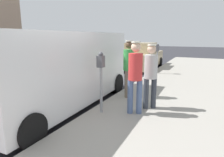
{
  "coord_description": "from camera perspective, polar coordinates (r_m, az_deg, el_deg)",
  "views": [
    {
      "loc": [
        3.65,
        -3.27,
        2.03
      ],
      "look_at": [
        1.65,
        0.89,
        1.05
      ],
      "focal_mm": 31.78,
      "sensor_mm": 36.0,
      "label": 1
    }
  ],
  "objects": [
    {
      "name": "sidewalk_slab",
      "position": [
        3.82,
        20.89,
        -19.71
      ],
      "size": [
        5.0,
        32.0,
        0.15
      ],
      "primitive_type": "cube",
      "color": "#9E998E",
      "rests_on": "ground"
    },
    {
      "name": "parked_van",
      "position": [
        5.89,
        -14.91,
        3.04
      ],
      "size": [
        2.24,
        5.25,
        2.15
      ],
      "color": "white",
      "rests_on": "ground"
    },
    {
      "name": "pedestrian_in_green",
      "position": [
        6.17,
        4.85,
        3.94
      ],
      "size": [
        0.34,
        0.36,
        1.77
      ],
      "color": "#726656",
      "rests_on": "sidewalk_slab"
    },
    {
      "name": "pedestrian_in_red",
      "position": [
        4.79,
        6.72,
        1.61
      ],
      "size": [
        0.35,
        0.34,
        1.77
      ],
      "color": "#4C608C",
      "rests_on": "sidewalk_slab"
    },
    {
      "name": "parking_meter_far",
      "position": [
        10.4,
        12.92,
        7.01
      ],
      "size": [
        0.14,
        0.18,
        1.52
      ],
      "color": "gray",
      "rests_on": "sidewalk_slab"
    },
    {
      "name": "parked_sedan_ahead",
      "position": [
        12.88,
        8.36,
        6.17
      ],
      "size": [
        1.94,
        4.4,
        1.65
      ],
      "color": "tan",
      "rests_on": "ground"
    },
    {
      "name": "ground_plane",
      "position": [
        5.31,
        -21.08,
        -11.35
      ],
      "size": [
        80.0,
        80.0,
        0.0
      ],
      "primitive_type": "plane",
      "color": "#2D2D33"
    },
    {
      "name": "parking_meter_near",
      "position": [
        4.83,
        -3.21,
        1.84
      ],
      "size": [
        0.14,
        0.18,
        1.52
      ],
      "color": "gray",
      "rests_on": "sidewalk_slab"
    },
    {
      "name": "pedestrian_in_gray",
      "position": [
        5.23,
        11.06,
        1.74
      ],
      "size": [
        0.34,
        0.34,
        1.69
      ],
      "color": "#383D47",
      "rests_on": "sidewalk_slab"
    }
  ]
}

